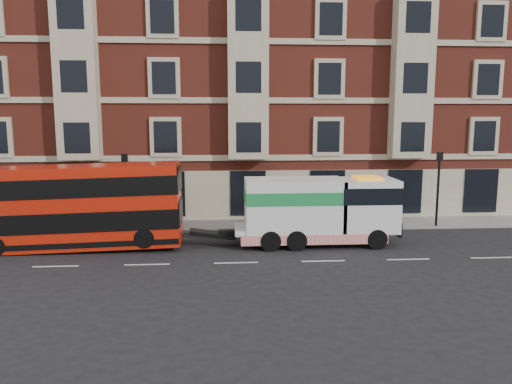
% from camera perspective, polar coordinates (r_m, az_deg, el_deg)
% --- Properties ---
extents(ground, '(120.00, 120.00, 0.00)m').
position_cam_1_polar(ground, '(22.84, -2.29, -8.09)').
color(ground, black).
rests_on(ground, ground).
extents(sidewalk, '(90.00, 3.00, 0.15)m').
position_cam_1_polar(sidewalk, '(30.08, -2.69, -3.79)').
color(sidewalk, slate).
rests_on(sidewalk, ground).
extents(victorian_terrace, '(45.00, 12.00, 20.40)m').
position_cam_1_polar(victorian_terrace, '(37.01, -2.26, 14.14)').
color(victorian_terrace, maroon).
rests_on(victorian_terrace, ground).
extents(lamp_post_west, '(0.35, 0.15, 4.35)m').
position_cam_1_polar(lamp_post_west, '(28.84, -14.68, 0.64)').
color(lamp_post_west, black).
rests_on(lamp_post_west, sidewalk).
extents(lamp_post_east, '(0.35, 0.15, 4.35)m').
position_cam_1_polar(lamp_post_east, '(30.99, 20.11, 0.94)').
color(lamp_post_east, black).
rests_on(lamp_post_east, sidewalk).
extents(double_decker_bus, '(10.32, 2.37, 4.18)m').
position_cam_1_polar(double_decker_bus, '(26.19, -19.97, -1.45)').
color(double_decker_bus, '#B91B0A').
rests_on(double_decker_bus, ground).
extents(tow_truck, '(8.26, 2.44, 3.44)m').
position_cam_1_polar(tow_truck, '(25.67, 6.91, -2.05)').
color(tow_truck, silver).
rests_on(tow_truck, ground).
extents(pedestrian, '(0.72, 0.57, 1.73)m').
position_cam_1_polar(pedestrian, '(29.85, -16.71, -2.41)').
color(pedestrian, '#221A35').
rests_on(pedestrian, sidewalk).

